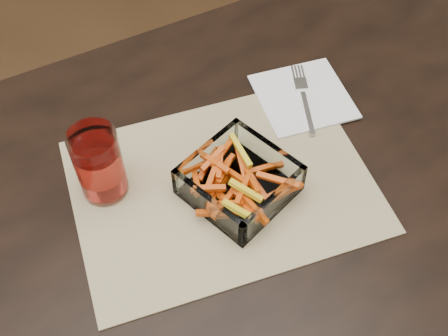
# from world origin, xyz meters

# --- Properties ---
(dining_table) EXTENTS (1.60, 0.90, 0.75)m
(dining_table) POSITION_xyz_m (0.00, 0.00, 0.66)
(dining_table) COLOR black
(dining_table) RESTS_ON ground
(placemat) EXTENTS (0.50, 0.40, 0.00)m
(placemat) POSITION_xyz_m (0.01, 0.06, 0.75)
(placemat) COLOR tan
(placemat) RESTS_ON dining_table
(glass_bowl) EXTENTS (0.18, 0.18, 0.06)m
(glass_bowl) POSITION_xyz_m (0.03, 0.04, 0.78)
(glass_bowl) COLOR white
(glass_bowl) RESTS_ON placemat
(tumbler) EXTENTS (0.07, 0.07, 0.12)m
(tumbler) POSITION_xyz_m (-0.15, 0.14, 0.81)
(tumbler) COLOR white
(tumbler) RESTS_ON placemat
(napkin) EXTENTS (0.18, 0.18, 0.00)m
(napkin) POSITION_xyz_m (0.22, 0.16, 0.76)
(napkin) COLOR white
(napkin) RESTS_ON placemat
(fork) EXTENTS (0.08, 0.16, 0.00)m
(fork) POSITION_xyz_m (0.22, 0.16, 0.76)
(fork) COLOR silver
(fork) RESTS_ON napkin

